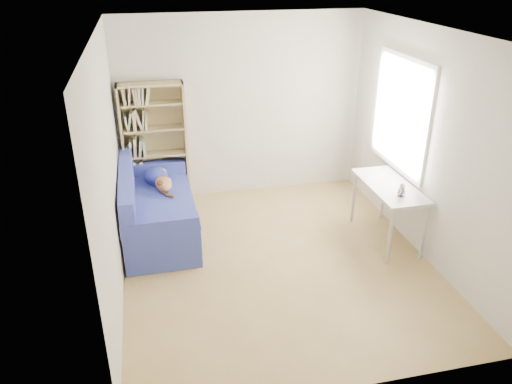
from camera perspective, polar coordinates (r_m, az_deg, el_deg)
ground at (r=5.96m, az=2.28°, el=-7.81°), size 4.00×4.00×0.00m
room_shell at (r=5.30m, az=3.53°, el=7.50°), size 3.54×4.04×2.62m
sofa at (r=6.47m, az=-11.48°, el=-2.01°), size 0.89×1.83×0.90m
bookshelf at (r=7.09m, az=-11.40°, el=4.67°), size 0.88×0.27×1.75m
desk at (r=6.27m, az=14.99°, el=0.12°), size 0.53×1.15×0.75m
pen_cup at (r=5.97m, az=16.28°, el=0.09°), size 0.08×0.08×0.16m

